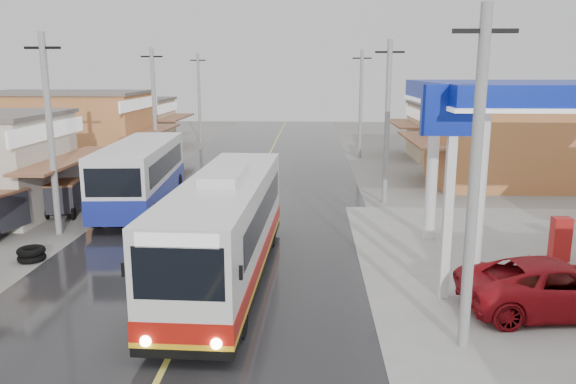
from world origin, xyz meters
name	(u,v)px	position (x,y,z in m)	size (l,w,h in m)	color
ground	(177,341)	(0.00, 0.00, 0.00)	(120.00, 120.00, 0.00)	slate
road	(246,202)	(0.00, 15.00, 0.01)	(12.00, 90.00, 0.02)	black
centre_line	(246,201)	(0.00, 15.00, 0.02)	(0.15, 90.00, 0.01)	#D8CC4C
shopfronts_left	(25,187)	(-13.00, 18.00, 0.00)	(11.00, 44.00, 5.20)	tan
shopfronts_right	(573,220)	(15.00, 12.00, 0.00)	(11.00, 44.00, 4.80)	#BDB7A5
utility_poles_left	(117,196)	(-7.00, 16.00, 0.00)	(1.60, 50.00, 8.00)	gray
utility_poles_right	(384,203)	(7.00, 15.00, 0.00)	(1.60, 36.00, 8.00)	gray
coach_bus	(227,228)	(0.64, 4.24, 1.71)	(2.91, 11.41, 3.54)	silver
second_bus	(141,174)	(-4.82, 13.34, 1.70)	(3.20, 9.66, 3.16)	silver
jeepney	(558,287)	(10.10, 2.12, 0.74)	(2.46, 5.34, 1.48)	maroon
cyclist	(124,211)	(-4.64, 10.12, 0.71)	(1.30, 2.13, 2.17)	black
tricycle_near	(64,196)	(-8.03, 11.94, 0.91)	(1.70, 2.11, 1.59)	#26262D
tyre_stack	(31,254)	(-6.51, 5.71, 0.25)	(0.97, 0.97, 0.50)	black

